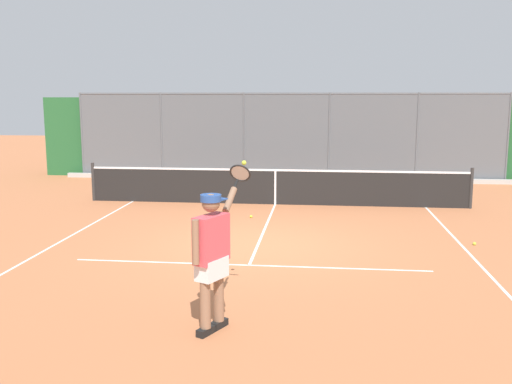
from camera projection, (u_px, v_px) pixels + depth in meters
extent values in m
plane|color=#B76B42|center=(258.00, 245.00, 11.27)|extent=(60.00, 60.00, 0.00)
cube|color=white|center=(249.00, 265.00, 9.90)|extent=(6.22, 0.05, 0.01)
cube|color=white|center=(479.00, 264.00, 9.97)|extent=(0.05, 10.38, 0.01)
cube|color=white|center=(45.00, 250.00, 10.85)|extent=(0.05, 10.38, 0.01)
cube|color=white|center=(265.00, 228.00, 12.70)|extent=(0.05, 5.71, 0.01)
cylinder|color=#565B60|center=(508.00, 138.00, 19.02)|extent=(0.07, 0.07, 3.03)
cylinder|color=#565B60|center=(417.00, 138.00, 19.34)|extent=(0.07, 0.07, 3.03)
cylinder|color=#565B60|center=(329.00, 137.00, 19.67)|extent=(0.07, 0.07, 3.03)
cylinder|color=#565B60|center=(244.00, 136.00, 20.00)|extent=(0.07, 0.07, 3.03)
cylinder|color=#565B60|center=(162.00, 136.00, 20.32)|extent=(0.07, 0.07, 3.03)
cylinder|color=#565B60|center=(82.00, 135.00, 20.65)|extent=(0.07, 0.07, 3.03)
cylinder|color=#565B60|center=(286.00, 94.00, 19.59)|extent=(14.79, 0.05, 0.05)
cube|color=#565B60|center=(286.00, 137.00, 19.83)|extent=(14.79, 0.02, 3.03)
cube|color=#235B2D|center=(287.00, 138.00, 20.48)|extent=(17.79, 0.90, 2.86)
cube|color=#ADADA8|center=(285.00, 178.00, 19.89)|extent=(15.79, 0.18, 0.15)
cylinder|color=#2D2D2D|center=(471.00, 188.00, 14.85)|extent=(0.09, 0.09, 1.07)
cylinder|color=#2D2D2D|center=(93.00, 182.00, 15.98)|extent=(0.09, 0.09, 1.07)
cube|color=black|center=(275.00, 188.00, 15.43)|extent=(10.14, 0.02, 0.91)
cube|color=white|center=(275.00, 170.00, 15.35)|extent=(10.14, 0.04, 0.05)
cube|color=white|center=(275.00, 188.00, 15.43)|extent=(0.05, 0.04, 0.91)
cube|color=black|center=(206.00, 331.00, 7.01)|extent=(0.21, 0.28, 0.09)
cylinder|color=#8C664C|center=(205.00, 296.00, 6.94)|extent=(0.13, 0.13, 0.80)
cube|color=black|center=(219.00, 324.00, 7.24)|extent=(0.21, 0.28, 0.09)
cylinder|color=#8C664C|center=(219.00, 290.00, 7.17)|extent=(0.13, 0.13, 0.80)
cube|color=white|center=(212.00, 268.00, 7.00)|extent=(0.38, 0.48, 0.26)
cube|color=#DB4C56|center=(211.00, 239.00, 6.94)|extent=(0.41, 0.54, 0.58)
cylinder|color=#8C664C|center=(196.00, 242.00, 6.68)|extent=(0.08, 0.08, 0.53)
cylinder|color=#8C664C|center=(230.00, 200.00, 7.28)|extent=(0.15, 0.40, 0.30)
sphere|color=#8C664C|center=(211.00, 203.00, 6.87)|extent=(0.22, 0.22, 0.22)
cylinder|color=#284C93|center=(211.00, 198.00, 6.86)|extent=(0.34, 0.34, 0.08)
cube|color=#284C93|center=(217.00, 199.00, 6.96)|extent=(0.26, 0.26, 0.02)
cylinder|color=black|center=(236.00, 184.00, 7.49)|extent=(0.06, 0.17, 0.13)
torus|color=black|center=(240.00, 173.00, 7.65)|extent=(0.32, 0.23, 0.26)
cylinder|color=silver|center=(240.00, 173.00, 7.65)|extent=(0.27, 0.18, 0.21)
sphere|color=#C1D138|center=(244.00, 163.00, 7.80)|extent=(0.07, 0.07, 0.07)
sphere|color=#CCDB33|center=(251.00, 216.00, 13.78)|extent=(0.07, 0.07, 0.07)
sphere|color=#C1D138|center=(474.00, 244.00, 11.23)|extent=(0.07, 0.07, 0.07)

